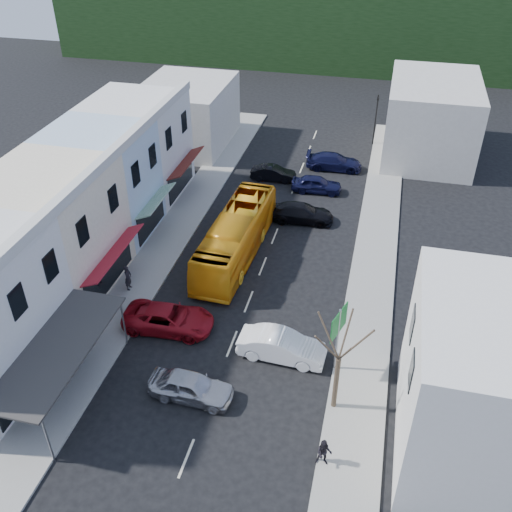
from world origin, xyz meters
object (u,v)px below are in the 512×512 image
at_px(car_red, 169,319).
at_px(pedestrian_left, 128,278).
at_px(car_white, 282,348).
at_px(direction_sign, 337,341).
at_px(car_silver, 191,388).
at_px(pedestrian_right, 324,451).
at_px(bus, 236,237).
at_px(traffic_signal, 375,120).
at_px(street_tree, 339,359).

bearing_deg(car_red, pedestrian_left, 50.48).
xyz_separation_m(car_white, car_red, (-7.03, 0.80, 0.00)).
bearing_deg(direction_sign, car_silver, -134.11).
bearing_deg(pedestrian_left, pedestrian_right, -128.27).
relative_size(pedestrian_left, direction_sign, 0.40).
bearing_deg(bus, pedestrian_right, -59.29).
xyz_separation_m(pedestrian_left, traffic_signal, (13.82, 27.66, 1.51)).
height_order(car_red, direction_sign, direction_sign).
bearing_deg(direction_sign, traffic_signal, 108.09).
distance_m(pedestrian_right, direction_sign, 6.32).
bearing_deg(traffic_signal, car_white, 64.72).
height_order(car_white, car_red, same).
relative_size(car_silver, direction_sign, 1.03).
distance_m(car_white, direction_sign, 3.37).
distance_m(bus, street_tree, 14.93).
relative_size(car_red, direction_sign, 1.07).
height_order(bus, car_silver, bus).
bearing_deg(street_tree, car_silver, -171.84).
height_order(bus, direction_sign, direction_sign).
height_order(direction_sign, traffic_signal, traffic_signal).
xyz_separation_m(direction_sign, traffic_signal, (-0.10, 31.60, 0.37)).
distance_m(pedestrian_left, traffic_signal, 30.95).
distance_m(bus, pedestrian_left, 8.00).
bearing_deg(traffic_signal, pedestrian_right, 70.60).
bearing_deg(car_red, car_silver, -150.32).
height_order(car_silver, car_red, same).
xyz_separation_m(pedestrian_left, direction_sign, (13.92, -3.94, 1.14)).
distance_m(car_white, pedestrian_right, 7.28).
xyz_separation_m(bus, traffic_signal, (8.07, 22.12, 0.96)).
xyz_separation_m(bus, direction_sign, (8.17, -9.48, 0.59)).
height_order(pedestrian_left, pedestrian_right, same).
xyz_separation_m(car_white, pedestrian_left, (-10.89, 3.67, 0.30)).
height_order(bus, pedestrian_left, bus).
bearing_deg(car_white, pedestrian_left, 73.95).
bearing_deg(car_silver, direction_sign, -59.89).
xyz_separation_m(bus, pedestrian_right, (8.42, -15.69, -0.55)).
relative_size(car_white, pedestrian_left, 2.59).
height_order(car_silver, car_white, same).
bearing_deg(bus, direction_sign, -46.74).
bearing_deg(car_red, bus, -15.60).
distance_m(bus, car_white, 10.57).
xyz_separation_m(bus, pedestrian_left, (-5.75, -5.53, -0.55)).
bearing_deg(car_silver, car_white, -42.67).
distance_m(pedestrian_left, direction_sign, 14.51).
bearing_deg(pedestrian_right, car_white, 113.31).
height_order(pedestrian_right, direction_sign, direction_sign).
xyz_separation_m(pedestrian_right, direction_sign, (-0.25, 6.21, 1.14)).
bearing_deg(pedestrian_left, direction_sign, -108.46).
bearing_deg(car_red, car_white, -99.33).
bearing_deg(pedestrian_right, bus, 114.70).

